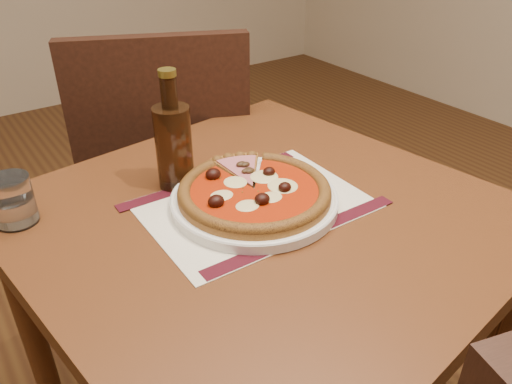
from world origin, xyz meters
TOP-DOWN VIEW (x-y plane):
  - table at (0.01, 0.18)m, footprint 0.90×0.90m
  - chair_far at (0.09, 0.78)m, footprint 0.60×0.60m
  - placemat at (0.01, 0.21)m, footprint 0.40×0.29m
  - plate at (0.01, 0.21)m, footprint 0.30×0.30m
  - pizza at (0.01, 0.21)m, footprint 0.28×0.28m
  - ham_slice at (0.05, 0.29)m, footprint 0.10×0.14m
  - water_glass at (-0.36, 0.40)m, footprint 0.08×0.08m
  - bottle at (-0.07, 0.35)m, footprint 0.07×0.07m

SIDE VIEW (x-z plane):
  - chair_far at x=0.09m, z-range 0.07..1.02m
  - table at x=0.01m, z-range 0.27..1.02m
  - placemat at x=0.01m, z-range 0.75..0.75m
  - plate at x=0.01m, z-range 0.75..0.77m
  - ham_slice at x=0.05m, z-range 0.77..0.79m
  - pizza at x=0.01m, z-range 0.76..0.80m
  - water_glass at x=-0.36m, z-range 0.75..0.84m
  - bottle at x=-0.07m, z-range 0.72..0.95m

